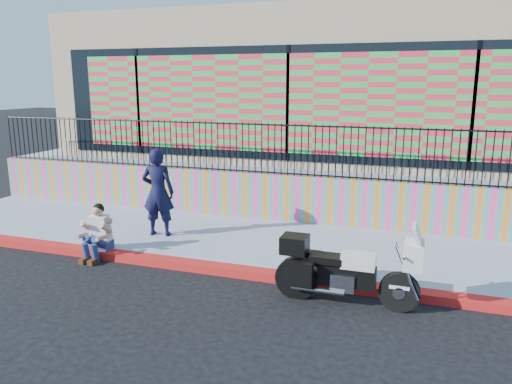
% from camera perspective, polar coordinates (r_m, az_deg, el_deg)
% --- Properties ---
extents(ground, '(90.00, 90.00, 0.00)m').
position_cam_1_polar(ground, '(9.15, -3.60, -9.28)').
color(ground, black).
rests_on(ground, ground).
extents(red_curb, '(16.00, 0.30, 0.15)m').
position_cam_1_polar(red_curb, '(9.13, -3.61, -8.85)').
color(red_curb, red).
rests_on(red_curb, ground).
extents(sidewalk, '(16.00, 3.00, 0.15)m').
position_cam_1_polar(sidewalk, '(10.58, -0.16, -5.77)').
color(sidewalk, '#898FA5').
rests_on(sidewalk, ground).
extents(mural_wall, '(16.00, 0.20, 1.10)m').
position_cam_1_polar(mural_wall, '(11.87, 2.38, -0.59)').
color(mural_wall, '#FF438B').
rests_on(mural_wall, sidewalk).
extents(metal_fence, '(15.80, 0.04, 1.20)m').
position_cam_1_polar(metal_fence, '(11.66, 2.43, 4.92)').
color(metal_fence, black).
rests_on(metal_fence, mural_wall).
extents(elevated_platform, '(16.00, 10.00, 1.25)m').
position_cam_1_polar(elevated_platform, '(16.74, 7.41, 2.94)').
color(elevated_platform, '#898FA5').
rests_on(elevated_platform, ground).
extents(storefront_building, '(14.00, 8.06, 4.00)m').
position_cam_1_polar(storefront_building, '(16.30, 7.52, 11.94)').
color(storefront_building, tan).
rests_on(storefront_building, elevated_platform).
extents(police_motorcycle, '(2.20, 0.73, 1.37)m').
position_cam_1_polar(police_motorcycle, '(7.91, 10.06, -8.62)').
color(police_motorcycle, black).
rests_on(police_motorcycle, ground).
extents(police_officer, '(0.76, 0.57, 1.89)m').
position_cam_1_polar(police_officer, '(10.79, -11.12, -0.02)').
color(police_officer, black).
rests_on(police_officer, sidewalk).
extents(seated_man, '(0.54, 0.71, 1.06)m').
position_cam_1_polar(seated_man, '(10.18, -17.82, -4.91)').
color(seated_man, navy).
rests_on(seated_man, ground).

